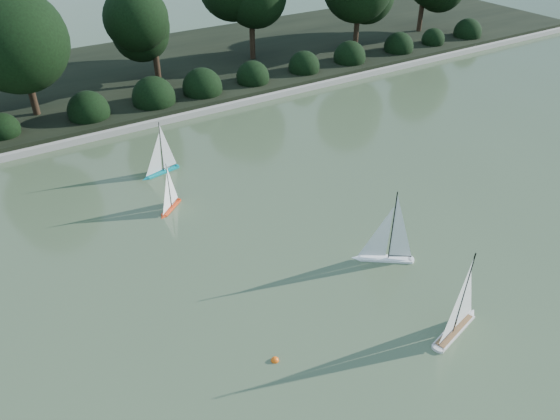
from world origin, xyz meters
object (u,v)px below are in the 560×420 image
(sailboat_white_a, at_px, (382,249))
(sailboat_orange, at_px, (169,203))
(sailboat_teal, at_px, (159,166))
(sailboat_white_b, at_px, (460,317))
(race_buoy, at_px, (275,361))

(sailboat_white_a, xyz_separation_m, sailboat_orange, (-2.83, 3.90, -0.08))
(sailboat_orange, bearing_deg, sailboat_teal, 75.82)
(sailboat_orange, bearing_deg, sailboat_white_b, -66.13)
(sailboat_orange, xyz_separation_m, sailboat_teal, (0.43, 1.69, 0.04))
(sailboat_white_a, height_order, race_buoy, sailboat_white_a)
(sailboat_white_a, distance_m, sailboat_teal, 6.08)
(sailboat_white_a, distance_m, race_buoy, 3.31)
(sailboat_teal, bearing_deg, sailboat_white_b, -73.81)
(sailboat_teal, xyz_separation_m, race_buoy, (-0.72, -6.67, -0.23))
(sailboat_white_a, relative_size, sailboat_teal, 1.16)
(sailboat_orange, relative_size, race_buoy, 9.25)
(sailboat_white_b, xyz_separation_m, sailboat_orange, (-2.67, 6.02, -0.10))
(sailboat_white_b, relative_size, race_buoy, 14.28)
(sailboat_white_b, relative_size, sailboat_teal, 1.25)
(sailboat_white_a, height_order, sailboat_orange, sailboat_white_a)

